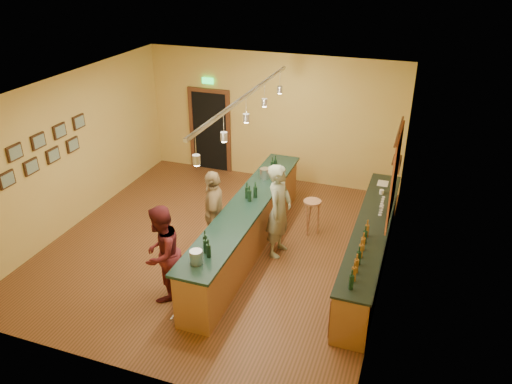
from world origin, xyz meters
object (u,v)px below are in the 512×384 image
(back_counter, at_px, (370,246))
(customer_b, at_px, (214,214))
(bartender, at_px, (279,211))
(customer_a, at_px, (161,254))
(tasting_bar, at_px, (247,224))
(bar_stool, at_px, (312,207))

(back_counter, height_order, customer_b, customer_b)
(bartender, distance_m, customer_a, 2.42)
(back_counter, relative_size, customer_b, 2.56)
(tasting_bar, distance_m, customer_b, 0.69)
(customer_b, bearing_deg, customer_a, -30.50)
(back_counter, distance_m, bartender, 1.80)
(bartender, xyz_separation_m, customer_a, (-1.45, -1.94, -0.08))
(customer_a, distance_m, bar_stool, 3.46)
(bartender, relative_size, bar_stool, 2.49)
(bartender, relative_size, customer_a, 1.09)
(back_counter, height_order, bartender, bartender)
(customer_a, height_order, customer_b, customer_b)
(tasting_bar, distance_m, customer_a, 2.01)
(tasting_bar, relative_size, customer_a, 2.97)
(bar_stool, bearing_deg, bartender, -114.21)
(bar_stool, bearing_deg, customer_b, -138.56)
(bar_stool, bearing_deg, tasting_bar, -133.33)
(back_counter, xyz_separation_m, bartender, (-1.74, -0.04, 0.45))
(bartender, bearing_deg, customer_a, 148.48)
(bartender, bearing_deg, bar_stool, -19.06)
(back_counter, distance_m, tasting_bar, 2.36)
(customer_b, bearing_deg, bar_stool, 112.15)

